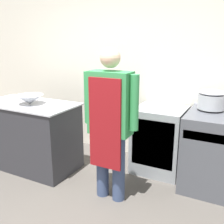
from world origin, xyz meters
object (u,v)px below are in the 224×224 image
(fridge_unit, at_px, (159,140))
(mixing_bowl, at_px, (30,100))
(stove, at_px, (222,152))
(person_cook, at_px, (110,117))
(stock_pot, at_px, (212,99))

(fridge_unit, height_order, mixing_bowl, mixing_bowl)
(fridge_unit, distance_m, mixing_bowl, 1.82)
(stove, height_order, fridge_unit, stove)
(person_cook, distance_m, stock_pot, 1.29)
(stove, relative_size, person_cook, 0.56)
(fridge_unit, height_order, person_cook, person_cook)
(stove, xyz_separation_m, stock_pot, (-0.19, 0.14, 0.60))
(person_cook, height_order, stock_pot, person_cook)
(stove, distance_m, stock_pot, 0.64)
(fridge_unit, xyz_separation_m, person_cook, (-0.28, -0.90, 0.51))
(fridge_unit, bearing_deg, mixing_bowl, -154.72)
(fridge_unit, distance_m, stock_pot, 0.87)
(mixing_bowl, relative_size, stock_pot, 1.13)
(mixing_bowl, height_order, stock_pot, stock_pot)
(person_cook, bearing_deg, stove, 36.14)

